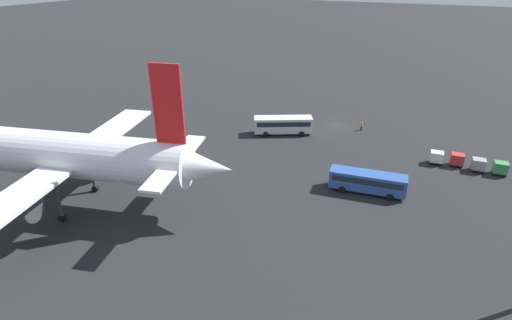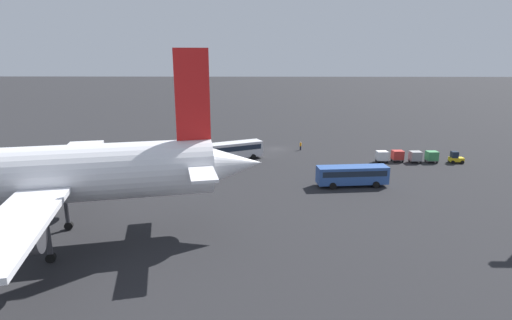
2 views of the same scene
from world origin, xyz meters
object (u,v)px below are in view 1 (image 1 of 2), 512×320
object	(u,v)px
cargo_cart_white	(437,157)
shuttle_bus_far	(367,181)
cargo_cart_green	(500,168)
airplane	(60,155)
shuttle_bus_near	(283,124)
worker_person	(362,126)
cargo_cart_grey	(478,164)
cargo_cart_red	(457,159)

from	to	relation	value
cargo_cart_white	shuttle_bus_far	bearing A→B (deg)	58.68
cargo_cart_green	airplane	bearing A→B (deg)	32.66
shuttle_bus_near	worker_person	distance (m)	15.39
cargo_cart_white	cargo_cart_grey	bearing A→B (deg)	178.96
cargo_cart_green	cargo_cart_red	distance (m)	6.00
airplane	cargo_cart_red	xyz separation A→B (m)	(-46.40, -34.07, -6.13)
cargo_cart_red	cargo_cart_white	bearing A→B (deg)	9.90
cargo_cart_grey	cargo_cart_white	world-z (taller)	same
shuttle_bus_near	cargo_cart_green	size ratio (longest dim) A/B	5.21
cargo_cart_grey	cargo_cart_red	size ratio (longest dim) A/B	1.00
worker_person	cargo_cart_white	size ratio (longest dim) A/B	0.83
shuttle_bus_near	worker_person	bearing A→B (deg)	-175.58
airplane	shuttle_bus_far	distance (m)	40.65
worker_person	cargo_cart_grey	world-z (taller)	cargo_cart_grey
shuttle_bus_far	cargo_cart_white	distance (m)	16.08
cargo_cart_white	airplane	bearing A→B (deg)	37.70
shuttle_bus_far	cargo_cart_white	world-z (taller)	shuttle_bus_far
cargo_cart_green	cargo_cart_grey	xyz separation A→B (m)	(2.99, 0.15, 0.00)
worker_person	cargo_cart_green	bearing A→B (deg)	157.56
cargo_cart_green	cargo_cart_white	xyz separation A→B (m)	(8.97, 0.04, 0.00)
worker_person	shuttle_bus_near	bearing A→B (deg)	31.28
worker_person	cargo_cart_white	xyz separation A→B (m)	(-13.80, 9.44, 0.32)
cargo_cart_white	cargo_cart_red	bearing A→B (deg)	-170.10
shuttle_bus_near	cargo_cart_grey	size ratio (longest dim) A/B	5.21
shuttle_bus_far	cargo_cart_white	xyz separation A→B (m)	(-8.35, -13.72, -0.62)
airplane	cargo_cart_red	bearing A→B (deg)	-157.33
worker_person	cargo_cart_white	distance (m)	16.72
worker_person	cargo_cart_green	world-z (taller)	cargo_cart_green
shuttle_bus_far	cargo_cart_grey	xyz separation A→B (m)	(-14.33, -13.62, -0.62)
cargo_cart_grey	cargo_cart_white	xyz separation A→B (m)	(5.98, -0.11, 0.00)
cargo_cart_green	cargo_cart_red	size ratio (longest dim) A/B	1.00
shuttle_bus_near	cargo_cart_grey	xyz separation A→B (m)	(-32.90, 1.58, -0.76)
shuttle_bus_far	worker_person	xyz separation A→B (m)	(5.44, -23.17, -0.94)
shuttle_bus_near	shuttle_bus_far	size ratio (longest dim) A/B	1.03
airplane	shuttle_bus_far	bearing A→B (deg)	-164.13
shuttle_bus_far	cargo_cart_grey	distance (m)	19.78
shuttle_bus_far	cargo_cart_white	bearing A→B (deg)	-127.63
cargo_cart_green	cargo_cart_red	xyz separation A→B (m)	(5.98, -0.48, 0.00)
shuttle_bus_far	cargo_cart_green	xyz separation A→B (m)	(-17.33, -13.76, -0.62)
cargo_cart_green	cargo_cart_grey	distance (m)	3.00
cargo_cart_green	cargo_cart_white	bearing A→B (deg)	0.24
shuttle_bus_far	worker_person	size ratio (longest dim) A/B	6.09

